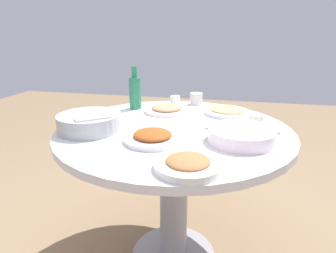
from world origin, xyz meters
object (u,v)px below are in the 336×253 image
at_px(dish_noodles, 227,111).
at_px(soup_bowl, 241,136).
at_px(rice_bowl, 90,122).
at_px(round_dining_table, 174,161).
at_px(green_bottle, 135,92).
at_px(dish_shrimp, 167,109).
at_px(tea_cup_side, 196,99).
at_px(dish_stirfry, 153,137).
at_px(tea_cup_far, 175,100).
at_px(dish_tofu_braise, 188,164).
at_px(tea_cup_near, 256,120).

bearing_deg(dish_noodles, soup_bowl, 99.09).
height_order(rice_bowl, dish_noodles, rice_bowl).
distance_m(round_dining_table, green_bottle, 0.51).
bearing_deg(dish_shrimp, tea_cup_side, -121.45).
bearing_deg(tea_cup_side, dish_noodles, 135.87).
height_order(dish_noodles, green_bottle, green_bottle).
distance_m(rice_bowl, tea_cup_side, 0.74).
distance_m(soup_bowl, dish_noodles, 0.43).
bearing_deg(dish_noodles, dish_stirfry, 59.29).
distance_m(round_dining_table, tea_cup_far, 0.51).
height_order(rice_bowl, dish_tofu_braise, rice_bowl).
bearing_deg(soup_bowl, dish_shrimp, -43.63).
bearing_deg(tea_cup_near, tea_cup_far, -36.11).
distance_m(dish_tofu_braise, tea_cup_near, 0.59).
bearing_deg(green_bottle, dish_shrimp, 168.05).
bearing_deg(dish_stirfry, dish_shrimp, -84.46).
distance_m(rice_bowl, tea_cup_far, 0.66).
height_order(soup_bowl, green_bottle, green_bottle).
bearing_deg(rice_bowl, tea_cup_near, -161.93).
xyz_separation_m(dish_tofu_braise, dish_shrimp, (0.23, -0.68, -0.00)).
height_order(dish_stirfry, tea_cup_far, tea_cup_far).
bearing_deg(soup_bowl, green_bottle, -35.27).
relative_size(rice_bowl, dish_noodles, 1.19).
bearing_deg(tea_cup_far, dish_stirfry, 93.12).
relative_size(dish_stirfry, green_bottle, 0.97).
bearing_deg(tea_cup_side, dish_stirfry, 82.10).
bearing_deg(soup_bowl, tea_cup_far, -56.16).
bearing_deg(green_bottle, dish_tofu_braise, 120.72).
xyz_separation_m(dish_noodles, tea_cup_side, (0.20, -0.19, 0.02)).
height_order(dish_shrimp, tea_cup_far, tea_cup_far).
xyz_separation_m(rice_bowl, tea_cup_far, (-0.29, -0.59, -0.02)).
xyz_separation_m(dish_shrimp, tea_cup_side, (-0.14, -0.23, 0.02)).
distance_m(dish_tofu_braise, dish_noodles, 0.72).
distance_m(tea_cup_far, tea_cup_side, 0.13).
xyz_separation_m(dish_shrimp, dish_stirfry, (-0.04, 0.46, 0.00)).
distance_m(rice_bowl, dish_shrimp, 0.47).
bearing_deg(dish_shrimp, soup_bowl, 136.37).
distance_m(rice_bowl, green_bottle, 0.44).
height_order(dish_stirfry, green_bottle, green_bottle).
distance_m(dish_tofu_braise, dish_shrimp, 0.71).
relative_size(rice_bowl, dish_shrimp, 1.18).
xyz_separation_m(round_dining_table, soup_bowl, (-0.31, 0.13, 0.21)).
height_order(green_bottle, tea_cup_far, green_bottle).
relative_size(dish_tofu_braise, dish_noodles, 0.94).
xyz_separation_m(soup_bowl, dish_shrimp, (0.40, -0.38, -0.01)).
relative_size(rice_bowl, tea_cup_far, 4.74).
height_order(dish_tofu_braise, dish_shrimp, same).
bearing_deg(tea_cup_far, dish_noodles, 152.72).
bearing_deg(rice_bowl, dish_stirfry, 167.46).
distance_m(dish_noodles, tea_cup_far, 0.37).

